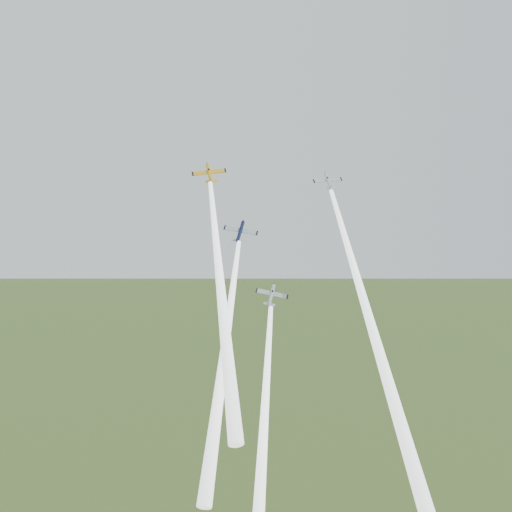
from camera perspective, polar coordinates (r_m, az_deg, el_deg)
name	(u,v)px	position (r m, az deg, el deg)	size (l,w,h in m)	color
plane_yellow	(209,173)	(144.04, -4.17, 7.36)	(7.70, 7.64, 1.21)	#F4AB15
smoke_trail_yellow	(221,292)	(120.99, -3.12, -3.23)	(2.61, 2.61, 60.84)	white
plane_navy	(240,231)	(144.87, -1.41, 2.19)	(7.85, 7.79, 1.23)	#0C1537
smoke_trail_navy	(224,354)	(125.04, -2.84, -8.68)	(2.61, 2.61, 58.58)	white
plane_silver_right	(328,181)	(143.41, 6.44, 6.65)	(6.57, 6.52, 1.03)	silver
smoke_trail_silver_right	(373,331)	(118.27, 10.35, -6.57)	(2.61, 2.61, 73.82)	white
plane_silver_low	(272,295)	(133.66, 1.39, -3.48)	(6.89, 6.83, 1.08)	#A7ADB5
smoke_trail_silver_low	(262,454)	(115.77, 0.55, -17.20)	(2.61, 2.61, 63.04)	white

